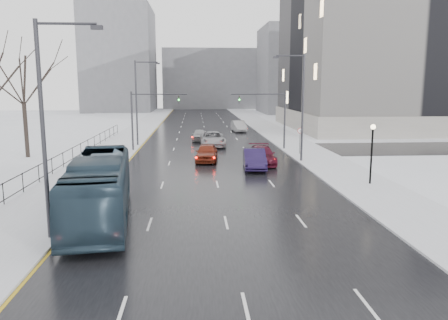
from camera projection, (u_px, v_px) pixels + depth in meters
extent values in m
cube|color=black|center=(207.00, 138.00, 60.32)|extent=(16.00, 150.00, 0.04)
cube|color=black|center=(209.00, 150.00, 48.52)|extent=(130.00, 10.00, 0.04)
cube|color=silver|center=(130.00, 138.00, 59.62)|extent=(5.00, 150.00, 0.16)
cube|color=silver|center=(282.00, 137.00, 61.00)|extent=(5.00, 150.00, 0.16)
cube|color=white|center=(59.00, 138.00, 59.00)|extent=(14.00, 150.00, 0.12)
cube|color=black|center=(28.00, 171.00, 29.73)|extent=(0.04, 70.00, 0.05)
cube|color=black|center=(29.00, 185.00, 29.90)|extent=(0.04, 70.00, 0.05)
cylinder|color=black|center=(28.00, 179.00, 29.83)|extent=(0.06, 0.06, 1.30)
cylinder|color=#2D2D33|center=(303.00, 109.00, 40.36)|extent=(0.20, 0.20, 10.00)
cylinder|color=#2D2D33|center=(290.00, 56.00, 39.47)|extent=(2.60, 0.12, 0.12)
cube|color=#2D2D33|center=(276.00, 57.00, 39.41)|extent=(0.50, 0.25, 0.18)
cylinder|color=#2D2D33|center=(43.00, 134.00, 19.59)|extent=(0.20, 0.20, 10.00)
cylinder|color=#2D2D33|center=(66.00, 24.00, 18.87)|extent=(2.60, 0.12, 0.12)
cube|color=#2D2D33|center=(97.00, 27.00, 18.98)|extent=(0.50, 0.25, 0.18)
cylinder|color=#2D2D33|center=(136.00, 104.00, 51.06)|extent=(0.20, 0.20, 10.00)
cylinder|color=#2D2D33|center=(146.00, 62.00, 50.33)|extent=(2.60, 0.12, 0.12)
cube|color=#2D2D33|center=(158.00, 63.00, 50.44)|extent=(0.50, 0.25, 0.18)
cylinder|color=black|center=(371.00, 156.00, 31.18)|extent=(0.14, 0.14, 4.00)
sphere|color=#FFE5B2|center=(373.00, 127.00, 30.83)|extent=(0.36, 0.36, 0.36)
cylinder|color=#2D2D33|center=(285.00, 121.00, 48.53)|extent=(0.20, 0.20, 6.50)
cylinder|color=#2D2D33|center=(258.00, 94.00, 47.83)|extent=(6.00, 0.12, 0.12)
imported|color=#2D2D33|center=(239.00, 100.00, 47.79)|extent=(0.15, 0.18, 0.90)
sphere|color=#19FF33|center=(239.00, 100.00, 47.65)|extent=(0.16, 0.16, 0.16)
cylinder|color=#2D2D33|center=(132.00, 122.00, 47.42)|extent=(0.20, 0.20, 6.50)
cylinder|color=#2D2D33|center=(159.00, 94.00, 47.12)|extent=(6.00, 0.12, 0.12)
imported|color=#2D2D33|center=(179.00, 100.00, 47.36)|extent=(0.15, 0.18, 0.90)
sphere|color=#19FF33|center=(179.00, 100.00, 47.21)|extent=(0.16, 0.16, 0.16)
cylinder|color=#2D2D33|center=(300.00, 142.00, 44.96)|extent=(0.06, 0.06, 2.50)
cylinder|color=white|center=(300.00, 131.00, 44.76)|extent=(0.60, 0.03, 0.60)
torus|color=#B20C0C|center=(300.00, 131.00, 44.76)|extent=(0.58, 0.06, 0.58)
cube|color=gray|center=(415.00, 56.00, 72.39)|extent=(40.00, 30.00, 24.00)
cube|color=gray|center=(410.00, 119.00, 74.17)|extent=(40.60, 30.60, 3.00)
cube|color=slate|center=(307.00, 70.00, 114.39)|extent=(24.00, 20.00, 22.00)
cube|color=slate|center=(120.00, 60.00, 120.43)|extent=(18.00, 22.00, 28.00)
cube|color=slate|center=(212.00, 79.00, 137.73)|extent=(30.00, 18.00, 18.00)
imported|color=#233745|center=(100.00, 188.00, 23.40)|extent=(4.37, 12.49, 3.41)
imported|color=maroon|center=(207.00, 153.00, 41.26)|extent=(2.40, 5.08, 1.68)
imported|color=#1D1238|center=(254.00, 159.00, 37.55)|extent=(2.15, 5.31, 1.72)
imported|color=gray|center=(213.00, 139.00, 51.51)|extent=(2.94, 6.22, 1.72)
imported|color=#460C1C|center=(262.00, 155.00, 39.93)|extent=(2.46, 5.69, 1.63)
imported|color=gray|center=(200.00, 135.00, 56.54)|extent=(2.09, 4.60, 1.53)
imported|color=gray|center=(239.00, 126.00, 67.89)|extent=(2.21, 5.23, 1.68)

